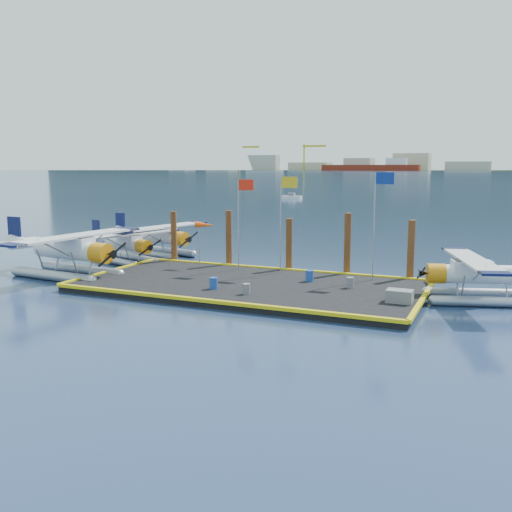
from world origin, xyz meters
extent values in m
plane|color=#192D4D|center=(0.00, 0.00, 0.00)|extent=(4000.00, 4000.00, 0.00)
cube|color=black|center=(0.00, 0.00, 0.20)|extent=(20.00, 10.00, 0.40)
cube|color=black|center=(0.00, 1100.00, -0.05)|extent=(3000.00, 500.00, 0.30)
cube|color=#63200E|center=(-180.00, 860.00, 4.00)|extent=(150.00, 22.00, 10.00)
cube|color=silver|center=(-140.00, 860.00, 13.00)|extent=(30.00, 16.00, 12.00)
cylinder|color=gold|center=(-420.00, 895.00, 22.00)|extent=(2.40, 2.40, 44.00)
cylinder|color=gold|center=(-300.00, 895.00, 22.00)|extent=(2.40, 2.40, 44.00)
cube|color=black|center=(0.00, 1400.00, 120.00)|extent=(2200.00, 500.00, 240.00)
cone|color=black|center=(-350.00, 1500.00, 0.00)|extent=(1400.00, 1400.00, 520.00)
cone|color=black|center=(-50.00, 1550.00, 0.00)|extent=(1300.00, 1300.00, 430.00)
cylinder|color=#91969F|center=(-12.47, -0.15, 0.34)|extent=(6.97, 1.37, 0.67)
cylinder|color=#91969F|center=(-12.72, -2.60, 0.34)|extent=(6.97, 1.37, 0.67)
cylinder|color=silver|center=(-12.37, -1.40, 1.85)|extent=(5.30, 1.75, 1.23)
cube|color=silver|center=(-11.70, -1.47, 2.24)|extent=(2.58, 1.47, 1.01)
cube|color=black|center=(-11.37, -1.50, 2.46)|extent=(1.68, 1.33, 0.62)
cylinder|color=#CA760B|center=(-9.47, -1.70, 1.85)|extent=(1.25, 1.41, 1.30)
cube|color=black|center=(-8.52, -1.79, 1.85)|extent=(0.32, 2.49, 1.26)
cube|color=silver|center=(-11.70, -1.47, 2.80)|extent=(2.69, 10.20, 0.13)
cube|color=#0B0F37|center=(-11.21, 3.32, 2.80)|extent=(1.77, 1.17, 0.15)
cube|color=#0B0F37|center=(-12.19, -6.26, 2.80)|extent=(1.77, 1.17, 0.15)
cube|color=#0B0F37|center=(-17.49, -0.88, 2.86)|extent=(1.24, 0.26, 1.90)
cube|color=silver|center=(-17.38, -0.89, 2.13)|extent=(1.39, 3.89, 0.11)
cylinder|color=#91969F|center=(-12.32, 5.92, 0.27)|extent=(5.35, 2.36, 0.53)
cylinder|color=#91969F|center=(-12.98, 4.08, 0.27)|extent=(5.35, 2.36, 0.53)
cylinder|color=silver|center=(-12.49, 4.94, 1.46)|extent=(4.21, 2.31, 0.98)
cube|color=silver|center=(-11.99, 4.76, 1.77)|extent=(2.17, 1.58, 0.80)
cube|color=black|center=(-11.74, 4.67, 1.95)|extent=(1.48, 1.30, 0.49)
cylinder|color=#CA760B|center=(-10.32, 4.16, 1.46)|extent=(1.18, 1.27, 1.03)
cube|color=black|center=(-9.61, 3.91, 1.46)|extent=(0.72, 1.88, 1.00)
cube|color=silver|center=(-11.99, 4.76, 2.22)|extent=(3.95, 7.96, 0.11)
cube|color=#0B0F37|center=(-10.70, 8.35, 2.22)|extent=(1.52, 1.20, 0.12)
cube|color=#0B0F37|center=(-13.28, 1.17, 2.22)|extent=(1.52, 1.20, 0.12)
cube|color=#0B0F37|center=(-16.33, 6.32, 2.26)|extent=(0.95, 0.43, 1.51)
cube|color=silver|center=(-16.24, 6.29, 1.68)|extent=(1.77, 3.11, 0.09)
cylinder|color=#91969F|center=(-11.99, 9.76, 0.29)|extent=(6.04, 1.87, 0.59)
cylinder|color=#91969F|center=(-12.45, 7.66, 0.29)|extent=(6.04, 1.87, 0.59)
cylinder|color=silver|center=(-12.03, 8.67, 1.61)|extent=(4.67, 2.02, 1.07)
cube|color=silver|center=(-11.46, 8.54, 1.95)|extent=(2.33, 1.51, 0.88)
cube|color=black|center=(-11.17, 8.48, 2.15)|extent=(1.55, 1.29, 0.54)
cylinder|color=#CA760B|center=(-9.55, 8.13, 1.61)|extent=(1.20, 1.32, 1.13)
cube|color=black|center=(-8.74, 7.95, 1.61)|extent=(0.52, 2.14, 1.10)
cube|color=silver|center=(-11.46, 8.54, 2.44)|extent=(3.31, 8.90, 0.12)
cube|color=#0B0F37|center=(-10.56, 12.65, 2.44)|extent=(1.62, 1.17, 0.13)
cube|color=#0B0F37|center=(-12.36, 4.44, 2.44)|extent=(1.62, 1.17, 0.13)
cube|color=#0B0F37|center=(-16.42, 9.63, 2.49)|extent=(1.07, 0.34, 1.66)
cube|color=silver|center=(-16.33, 9.61, 1.86)|extent=(1.57, 3.43, 0.10)
cylinder|color=#91969F|center=(13.23, 1.14, 0.28)|extent=(5.66, 2.26, 0.56)
cylinder|color=#91969F|center=(12.62, 3.09, 0.28)|extent=(5.66, 2.26, 0.56)
cylinder|color=silver|center=(12.75, 2.06, 1.53)|extent=(4.42, 2.27, 1.02)
cube|color=silver|center=(12.22, 1.89, 1.86)|extent=(2.25, 1.59, 0.84)
cube|color=black|center=(11.95, 1.81, 2.04)|extent=(1.53, 1.32, 0.51)
cylinder|color=#CA760B|center=(10.44, 1.33, 1.53)|extent=(1.21, 1.31, 1.08)
cube|color=black|center=(9.69, 1.10, 1.53)|extent=(0.67, 1.99, 1.04)
cube|color=silver|center=(12.22, 1.89, 2.32)|extent=(3.83, 8.38, 0.11)
cube|color=#0B0F37|center=(13.41, -1.92, 2.32)|extent=(1.58, 1.21, 0.12)
cube|color=#0B0F37|center=(11.02, 5.70, 2.32)|extent=(1.58, 1.21, 0.12)
cylinder|color=slate|center=(1.06, -2.78, 0.69)|extent=(0.41, 0.41, 0.58)
cylinder|color=#1B3F96|center=(3.12, 1.88, 0.74)|extent=(0.48, 0.48, 0.67)
cylinder|color=#1B3F96|center=(-1.19, -2.31, 0.73)|extent=(0.46, 0.46, 0.65)
cylinder|color=slate|center=(5.82, 1.03, 0.70)|extent=(0.43, 0.43, 0.61)
cube|color=slate|center=(9.00, -1.41, 0.73)|extent=(1.31, 0.87, 0.65)
cylinder|color=gray|center=(-2.50, 3.80, 3.40)|extent=(0.08, 0.08, 6.00)
cube|color=red|center=(-1.95, 3.80, 6.05)|extent=(1.10, 0.03, 0.70)
cylinder|color=gray|center=(0.50, 3.80, 3.50)|extent=(0.08, 0.08, 6.20)
cube|color=gold|center=(1.05, 3.80, 6.25)|extent=(1.10, 0.03, 0.70)
cylinder|color=gray|center=(6.50, 3.80, 3.65)|extent=(0.08, 0.08, 6.50)
cube|color=navy|center=(7.05, 3.80, 6.55)|extent=(1.10, 0.03, 0.70)
cylinder|color=gray|center=(-5.50, 3.80, 1.90)|extent=(0.07, 0.07, 3.00)
cone|color=#FD4F0E|center=(-5.00, 3.80, 3.30)|extent=(1.40, 0.44, 0.44)
cylinder|color=#472114|center=(-8.50, 5.40, 2.00)|extent=(0.44, 0.44, 4.00)
cylinder|color=#472114|center=(-4.00, 5.40, 2.10)|extent=(0.44, 0.44, 4.20)
cylinder|color=#472114|center=(0.50, 5.40, 1.90)|extent=(0.44, 0.44, 3.80)
cylinder|color=#472114|center=(4.50, 5.40, 2.15)|extent=(0.44, 0.44, 4.30)
cylinder|color=#472114|center=(8.50, 5.40, 2.00)|extent=(0.44, 0.44, 4.00)
camera|label=1|loc=(13.56, -30.26, 7.27)|focal=40.00mm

